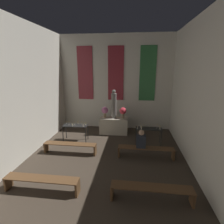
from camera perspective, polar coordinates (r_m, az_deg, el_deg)
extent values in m
cube|color=silver|center=(10.00, 1.28, 9.43)|extent=(6.45, 0.12, 5.23)
cube|color=maroon|center=(10.21, -8.74, 12.32)|extent=(0.87, 0.03, 2.93)
cube|color=maroon|center=(9.89, 1.25, 12.41)|extent=(0.87, 0.03, 2.93)
cube|color=#33723F|center=(9.86, 11.58, 12.12)|extent=(0.87, 0.03, 2.93)
cube|color=#BCB29E|center=(9.48, 0.59, -4.40)|extent=(1.48, 0.70, 0.87)
cylinder|color=slate|center=(9.18, 0.61, 2.05)|extent=(0.28, 0.28, 1.31)
sphere|color=slate|center=(9.04, 0.62, 6.72)|extent=(0.19, 0.19, 0.19)
cylinder|color=#937A5B|center=(9.37, -2.32, -0.98)|extent=(0.14, 0.14, 0.28)
sphere|color=#C66B9E|center=(9.30, -2.34, 0.58)|extent=(0.35, 0.35, 0.35)
cylinder|color=#937A5B|center=(9.27, 3.55, -1.17)|extent=(0.14, 0.14, 0.28)
sphere|color=#DB3342|center=(9.20, 3.58, 0.40)|extent=(0.35, 0.35, 0.35)
cube|color=black|center=(8.64, -11.96, -4.33)|extent=(1.18, 0.47, 0.02)
cylinder|color=black|center=(8.79, -15.74, -6.95)|extent=(0.04, 0.04, 0.76)
cylinder|color=black|center=(8.43, -8.62, -7.48)|extent=(0.04, 0.04, 0.76)
cylinder|color=black|center=(9.14, -14.77, -6.02)|extent=(0.04, 0.04, 0.76)
cylinder|color=black|center=(8.80, -7.91, -6.49)|extent=(0.04, 0.04, 0.76)
cylinder|color=silver|center=(8.71, -10.84, -3.46)|extent=(0.02, 0.02, 0.16)
sphere|color=#F9CC4C|center=(8.69, -10.87, -2.87)|extent=(0.02, 0.02, 0.02)
cylinder|color=silver|center=(8.57, -12.68, -4.01)|extent=(0.02, 0.02, 0.13)
sphere|color=#F9CC4C|center=(8.54, -12.71, -3.53)|extent=(0.02, 0.02, 0.02)
cylinder|color=silver|center=(8.56, -8.66, -3.85)|extent=(0.02, 0.02, 0.12)
sphere|color=#F9CC4C|center=(8.53, -8.68, -3.38)|extent=(0.02, 0.02, 0.02)
cylinder|color=silver|center=(8.38, -9.16, -4.13)|extent=(0.02, 0.02, 0.16)
sphere|color=#F9CC4C|center=(8.35, -9.18, -3.52)|extent=(0.02, 0.02, 0.02)
cylinder|color=silver|center=(8.70, -13.89, -3.66)|extent=(0.02, 0.02, 0.17)
sphere|color=#F9CC4C|center=(8.67, -13.93, -3.06)|extent=(0.02, 0.02, 0.02)
cylinder|color=silver|center=(8.48, -8.49, -4.14)|extent=(0.02, 0.02, 0.09)
sphere|color=#F9CC4C|center=(8.46, -8.51, -3.77)|extent=(0.02, 0.02, 0.02)
cylinder|color=silver|center=(8.32, -9.41, -4.44)|extent=(0.02, 0.02, 0.12)
sphere|color=#F9CC4C|center=(8.30, -9.44, -3.98)|extent=(0.02, 0.02, 0.02)
cylinder|color=silver|center=(8.48, -12.79, -4.30)|extent=(0.02, 0.02, 0.10)
sphere|color=#F9CC4C|center=(8.46, -12.82, -3.90)|extent=(0.02, 0.02, 0.02)
cylinder|color=silver|center=(8.64, -12.04, -3.75)|extent=(0.02, 0.02, 0.15)
sphere|color=#F9CC4C|center=(8.61, -12.07, -3.22)|extent=(0.02, 0.02, 0.02)
cylinder|color=silver|center=(8.76, -11.18, -3.62)|extent=(0.02, 0.02, 0.09)
sphere|color=#F9CC4C|center=(8.75, -11.20, -3.25)|extent=(0.02, 0.02, 0.02)
cylinder|color=silver|center=(8.70, -9.85, -3.64)|extent=(0.02, 0.02, 0.11)
sphere|color=#F9CC4C|center=(8.68, -9.87, -3.23)|extent=(0.02, 0.02, 0.02)
cylinder|color=silver|center=(8.72, -11.17, -3.58)|extent=(0.02, 0.02, 0.13)
sphere|color=#F9CC4C|center=(8.70, -11.19, -3.09)|extent=(0.02, 0.02, 0.02)
cylinder|color=silver|center=(8.92, -14.68, -3.45)|extent=(0.02, 0.02, 0.11)
sphere|color=#F9CC4C|center=(8.90, -14.71, -3.06)|extent=(0.02, 0.02, 0.02)
cube|color=black|center=(8.23, 11.91, -5.30)|extent=(1.18, 0.47, 0.02)
cylinder|color=black|center=(8.15, 7.90, -8.27)|extent=(0.04, 0.04, 0.76)
cylinder|color=black|center=(8.25, 15.80, -8.41)|extent=(0.04, 0.04, 0.76)
cylinder|color=black|center=(8.52, 7.87, -7.19)|extent=(0.04, 0.04, 0.76)
cylinder|color=black|center=(8.62, 15.40, -7.34)|extent=(0.04, 0.04, 0.76)
cylinder|color=silver|center=(8.37, 14.56, -4.51)|extent=(0.02, 0.02, 0.15)
sphere|color=#F9CC4C|center=(8.34, 14.59, -3.95)|extent=(0.02, 0.02, 0.02)
cylinder|color=silver|center=(8.17, 15.22, -4.92)|extent=(0.02, 0.02, 0.18)
sphere|color=#F9CC4C|center=(8.14, 15.27, -4.26)|extent=(0.02, 0.02, 0.02)
cylinder|color=silver|center=(8.02, 8.29, -5.10)|extent=(0.02, 0.02, 0.13)
sphere|color=#F9CC4C|center=(7.99, 8.31, -4.58)|extent=(0.02, 0.02, 0.02)
cylinder|color=silver|center=(8.35, 15.15, -4.81)|extent=(0.02, 0.02, 0.09)
sphere|color=#F9CC4C|center=(8.33, 15.18, -4.43)|extent=(0.02, 0.02, 0.02)
cylinder|color=silver|center=(8.01, 9.53, -5.10)|extent=(0.02, 0.02, 0.15)
sphere|color=#F9CC4C|center=(7.98, 9.55, -4.52)|extent=(0.02, 0.02, 0.02)
cylinder|color=silver|center=(8.20, 15.41, -5.05)|extent=(0.02, 0.02, 0.13)
sphere|color=#F9CC4C|center=(8.18, 15.45, -4.56)|extent=(0.02, 0.02, 0.02)
cylinder|color=silver|center=(8.10, 15.48, -5.20)|extent=(0.02, 0.02, 0.16)
sphere|color=#F9CC4C|center=(8.07, 15.52, -4.59)|extent=(0.02, 0.02, 0.02)
cylinder|color=silver|center=(8.24, 9.30, -4.47)|extent=(0.02, 0.02, 0.16)
sphere|color=#F9CC4C|center=(8.21, 9.33, -3.85)|extent=(0.02, 0.02, 0.02)
cylinder|color=silver|center=(8.36, 10.36, -4.47)|extent=(0.02, 0.02, 0.09)
sphere|color=#F9CC4C|center=(8.35, 10.38, -4.09)|extent=(0.02, 0.02, 0.02)
cylinder|color=silver|center=(8.35, 12.29, -4.32)|extent=(0.02, 0.02, 0.17)
sphere|color=#F9CC4C|center=(8.32, 12.33, -3.68)|extent=(0.02, 0.02, 0.02)
cylinder|color=silver|center=(8.41, 13.24, -4.49)|extent=(0.02, 0.02, 0.10)
sphere|color=#F9CC4C|center=(8.38, 13.26, -4.08)|extent=(0.02, 0.02, 0.02)
cylinder|color=silver|center=(8.26, 14.46, -4.73)|extent=(0.02, 0.02, 0.15)
sphere|color=#F9CC4C|center=(8.23, 14.50, -4.14)|extent=(0.02, 0.02, 0.02)
cylinder|color=silver|center=(8.02, 9.64, -5.20)|extent=(0.02, 0.02, 0.12)
sphere|color=#F9CC4C|center=(7.99, 9.67, -4.71)|extent=(0.02, 0.02, 0.02)
cube|color=brown|center=(5.73, -22.08, -19.45)|extent=(2.19, 0.36, 0.03)
cube|color=brown|center=(6.39, -30.75, -19.07)|extent=(0.06, 0.32, 0.41)
cube|color=brown|center=(5.48, -11.18, -23.16)|extent=(0.06, 0.32, 0.41)
cube|color=brown|center=(5.17, 12.81, -22.84)|extent=(2.19, 0.36, 0.03)
cube|color=brown|center=(5.30, 0.01, -24.36)|extent=(0.06, 0.32, 0.41)
cube|color=brown|center=(5.52, 24.78, -24.07)|extent=(0.06, 0.32, 0.41)
cube|color=brown|center=(7.57, -13.58, -10.04)|extent=(2.19, 0.36, 0.03)
cube|color=brown|center=(8.08, -20.70, -10.69)|extent=(0.06, 0.32, 0.41)
cube|color=brown|center=(7.38, -5.52, -12.24)|extent=(0.06, 0.32, 0.41)
cube|color=brown|center=(7.15, 11.01, -11.42)|extent=(2.19, 0.36, 0.03)
cube|color=brown|center=(7.24, 2.30, -12.72)|extent=(0.06, 0.32, 0.41)
cube|color=brown|center=(7.41, 19.37, -12.95)|extent=(0.06, 0.32, 0.41)
cube|color=#282D38|center=(7.02, 9.46, -9.42)|extent=(0.36, 0.24, 0.51)
sphere|color=tan|center=(6.88, 9.59, -6.66)|extent=(0.22, 0.22, 0.22)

